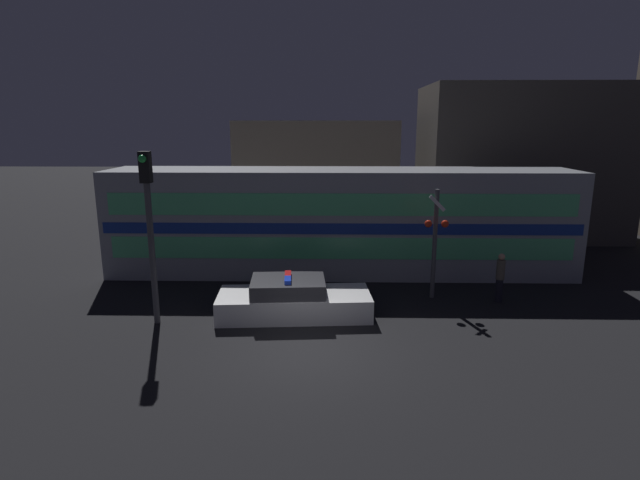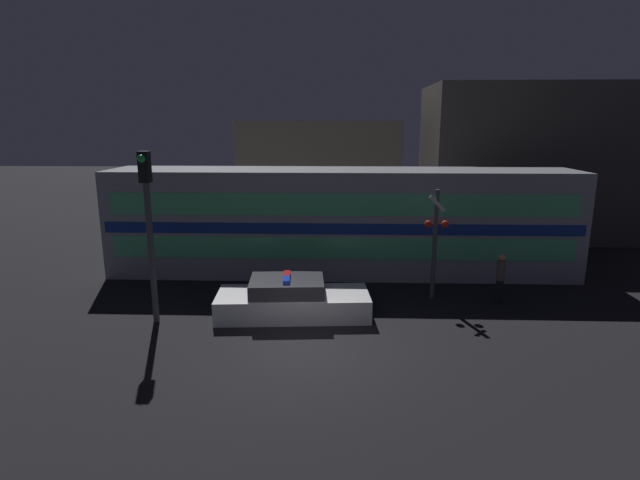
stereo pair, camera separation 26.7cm
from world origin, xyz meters
TOP-DOWN VIEW (x-y plane):
  - ground_plane at (0.00, 0.00)m, footprint 120.00×120.00m
  - train at (0.99, 7.56)m, footprint 18.53×3.05m
  - police_car at (-0.58, 2.58)m, footprint 4.93×2.27m
  - pedestrian at (6.39, 3.98)m, footprint 0.29×0.29m
  - crossing_signal_near at (4.19, 4.32)m, footprint 0.82×0.36m
  - traffic_light_corner at (-4.72, 1.86)m, footprint 0.30×0.46m
  - building_left at (-0.19, 16.59)m, footprint 8.58×6.98m
  - building_center at (10.78, 15.15)m, footprint 10.18×6.01m

SIDE VIEW (x-z plane):
  - ground_plane at x=0.00m, z-range 0.00..0.00m
  - police_car at x=-0.58m, z-range -0.16..1.16m
  - pedestrian at x=6.39m, z-range 0.02..1.74m
  - train at x=0.99m, z-range 0.00..4.21m
  - crossing_signal_near at x=4.19m, z-range 0.23..4.06m
  - building_left at x=-0.19m, z-range 0.00..6.15m
  - traffic_light_corner at x=-4.72m, z-range 0.58..5.79m
  - building_center at x=10.78m, z-range 0.00..7.99m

